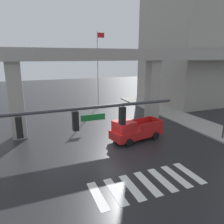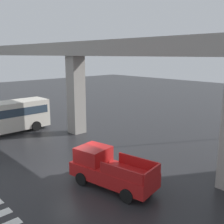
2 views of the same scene
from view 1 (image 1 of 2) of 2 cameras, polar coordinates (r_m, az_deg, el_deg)
ground_plane at (r=18.73m, az=0.24°, el=-9.68°), size 120.00×120.00×0.00m
crosswalk_stripes at (r=14.23m, az=9.49°, el=-18.41°), size 7.15×2.80×0.01m
elevated_overpass at (r=22.52m, az=-5.48°, el=13.41°), size 53.91×2.05×8.51m
sidewalk_east at (r=26.58m, az=22.64°, el=-3.21°), size 4.00×36.00×0.15m
pickup_truck at (r=20.08m, az=5.98°, el=-5.00°), size 5.36×2.78×2.08m
traffic_signal_mast at (r=9.18m, az=-16.66°, el=-6.22°), size 8.69×0.32×6.20m
flagpole at (r=32.95m, az=-3.73°, el=12.47°), size 1.16×0.12×11.28m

